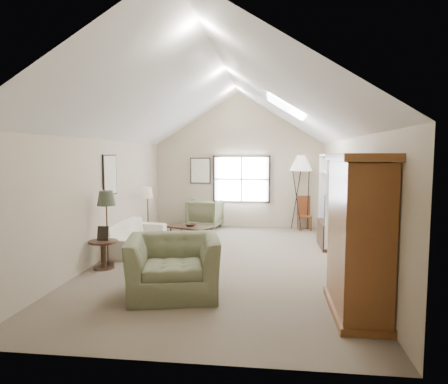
# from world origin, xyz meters

# --- Properties ---
(room_shell) EXTENTS (5.01, 8.01, 4.00)m
(room_shell) POSITION_xyz_m (0.00, 0.00, 3.21)
(room_shell) COLOR #6F604F
(room_shell) RESTS_ON ground
(window) EXTENTS (1.72, 0.08, 1.42)m
(window) POSITION_xyz_m (0.10, 3.96, 1.45)
(window) COLOR black
(window) RESTS_ON room_shell
(skylight) EXTENTS (0.80, 1.20, 0.52)m
(skylight) POSITION_xyz_m (1.30, 0.90, 3.22)
(skylight) COLOR white
(skylight) RESTS_ON room_shell
(wall_art) EXTENTS (1.97, 3.71, 0.88)m
(wall_art) POSITION_xyz_m (-1.88, 1.94, 1.73)
(wall_art) COLOR black
(wall_art) RESTS_ON room_shell
(armoire) EXTENTS (0.60, 1.50, 2.20)m
(armoire) POSITION_xyz_m (2.18, -2.40, 1.10)
(armoire) COLOR brown
(armoire) RESTS_ON ground
(tv_alcove) EXTENTS (0.32, 1.30, 2.10)m
(tv_alcove) POSITION_xyz_m (2.34, 1.60, 1.15)
(tv_alcove) COLOR white
(tv_alcove) RESTS_ON ground
(media_console) EXTENTS (0.34, 1.18, 0.60)m
(media_console) POSITION_xyz_m (2.32, 1.60, 0.30)
(media_console) COLOR #382316
(media_console) RESTS_ON ground
(tv_panel) EXTENTS (0.05, 0.90, 0.55)m
(tv_panel) POSITION_xyz_m (2.32, 1.60, 0.92)
(tv_panel) COLOR black
(tv_panel) RESTS_ON media_console
(sofa) EXTENTS (1.09, 2.26, 0.64)m
(sofa) POSITION_xyz_m (-2.20, 0.85, 0.32)
(sofa) COLOR beige
(sofa) RESTS_ON ground
(armchair_near) EXTENTS (1.64, 1.50, 0.91)m
(armchair_near) POSITION_xyz_m (-0.51, -1.97, 0.46)
(armchair_near) COLOR #70714F
(armchair_near) RESTS_ON ground
(armchair_far) EXTENTS (1.07, 1.09, 0.86)m
(armchair_far) POSITION_xyz_m (-0.96, 3.70, 0.43)
(armchair_far) COLOR #626446
(armchair_far) RESTS_ON ground
(coffee_table) EXTENTS (1.13, 0.91, 0.51)m
(coffee_table) POSITION_xyz_m (-0.89, 1.16, 0.25)
(coffee_table) COLOR #342215
(coffee_table) RESTS_ON ground
(bowl) EXTENTS (0.31, 0.31, 0.06)m
(bowl) POSITION_xyz_m (-0.89, 1.16, 0.54)
(bowl) COLOR #382317
(bowl) RESTS_ON coffee_table
(side_table) EXTENTS (0.60, 0.60, 0.55)m
(side_table) POSITION_xyz_m (-2.20, -0.75, 0.27)
(side_table) COLOR #331D15
(side_table) RESTS_ON ground
(side_chair) EXTENTS (0.42, 0.42, 0.99)m
(side_chair) POSITION_xyz_m (1.96, 3.70, 0.49)
(side_chair) COLOR maroon
(side_chair) RESTS_ON ground
(tripod_lamp) EXTENTS (0.76, 0.76, 2.21)m
(tripod_lamp) POSITION_xyz_m (1.83, 3.70, 1.10)
(tripod_lamp) COLOR silver
(tripod_lamp) RESTS_ON ground
(dark_lamp) EXTENTS (0.40, 0.40, 1.52)m
(dark_lamp) POSITION_xyz_m (-2.20, -0.55, 0.76)
(dark_lamp) COLOR #2A2F21
(dark_lamp) RESTS_ON ground
(tan_lamp) EXTENTS (0.30, 0.30, 1.36)m
(tan_lamp) POSITION_xyz_m (-2.20, 2.05, 0.68)
(tan_lamp) COLOR tan
(tan_lamp) RESTS_ON ground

